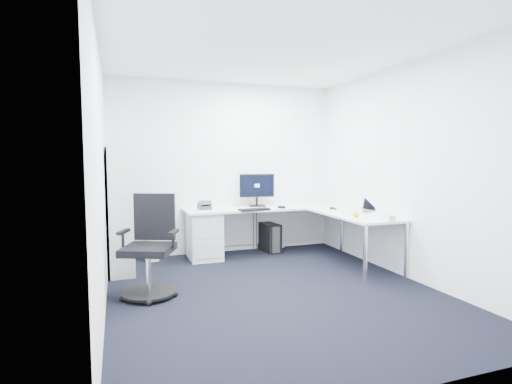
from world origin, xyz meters
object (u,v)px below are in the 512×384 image
object	(u,v)px
monitor	(257,190)
laptop	(360,205)
l_desk	(273,234)
bookshelf	(120,210)
task_chair	(148,246)

from	to	relation	value
monitor	laptop	size ratio (longest dim) A/B	1.79
l_desk	monitor	bearing A→B (deg)	100.66
bookshelf	laptop	size ratio (longest dim) A/B	5.31
l_desk	task_chair	world-z (taller)	task_chair
task_chair	laptop	distance (m)	3.02
monitor	laptop	distance (m)	1.64
l_desk	monitor	world-z (taller)	monitor
bookshelf	monitor	size ratio (longest dim) A/B	2.97
l_desk	bookshelf	distance (m)	2.22
bookshelf	laptop	distance (m)	3.32
l_desk	laptop	distance (m)	1.35
task_chair	bookshelf	bearing A→B (deg)	125.96
l_desk	monitor	distance (m)	0.81
l_desk	bookshelf	world-z (taller)	bookshelf
monitor	laptop	bearing A→B (deg)	-34.84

